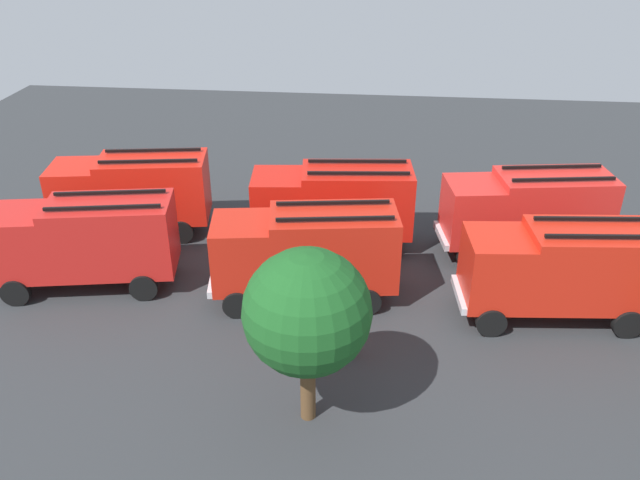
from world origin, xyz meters
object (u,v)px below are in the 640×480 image
object	(u,v)px
tree_1	(307,313)
fire_truck_2	(132,190)
traffic_cone_0	(133,251)
firefighter_3	(353,253)
fire_truck_0	(527,209)
fire_truck_3	(562,268)
fire_truck_5	(86,239)
firefighter_2	(138,238)
traffic_cone_1	(542,219)
firefighter_0	(348,336)
fire_truck_1	(333,202)
fire_truck_4	(306,250)

from	to	relation	value
tree_1	fire_truck_2	bearing A→B (deg)	-50.02
fire_truck_2	traffic_cone_0	distance (m)	3.06
firefighter_3	traffic_cone_0	xyz separation A→B (m)	(9.73, -0.50, -0.74)
fire_truck_0	fire_truck_2	size ratio (longest dim) A/B	1.00
fire_truck_3	firefighter_3	bearing A→B (deg)	-21.28
fire_truck_5	tree_1	bearing A→B (deg)	135.57
firefighter_2	firefighter_3	distance (m)	9.36
firefighter_2	tree_1	bearing A→B (deg)	35.81
firefighter_3	tree_1	distance (m)	8.99
fire_truck_0	traffic_cone_1	distance (m)	3.65
firefighter_0	traffic_cone_1	distance (m)	14.00
fire_truck_5	firefighter_2	xyz separation A→B (m)	(-1.16, -2.33, -1.14)
fire_truck_0	fire_truck_1	bearing A→B (deg)	-7.76
fire_truck_2	firefighter_0	size ratio (longest dim) A/B	4.63
fire_truck_1	traffic_cone_1	distance (m)	10.46
firefighter_2	fire_truck_2	bearing A→B (deg)	-164.93
fire_truck_1	fire_truck_4	distance (m)	4.50
fire_truck_0	tree_1	size ratio (longest dim) A/B	1.31
firefighter_2	fire_truck_0	bearing A→B (deg)	89.90
fire_truck_4	firefighter_3	bearing A→B (deg)	-139.76
fire_truck_1	fire_truck_5	world-z (taller)	same
fire_truck_3	fire_truck_4	xyz separation A→B (m)	(9.46, -0.34, 0.00)
fire_truck_1	traffic_cone_1	world-z (taller)	fire_truck_1
traffic_cone_0	fire_truck_5	bearing A→B (deg)	72.38
fire_truck_3	traffic_cone_1	world-z (taller)	fire_truck_3
fire_truck_2	firefighter_3	size ratio (longest dim) A/B	4.07
firefighter_0	firefighter_2	distance (m)	11.20
firefighter_0	fire_truck_3	bearing A→B (deg)	-13.82
fire_truck_0	tree_1	bearing A→B (deg)	44.84
fire_truck_4	firefighter_2	size ratio (longest dim) A/B	4.17
traffic_cone_0	traffic_cone_1	size ratio (longest dim) A/B	0.91
fire_truck_5	firefighter_0	bearing A→B (deg)	151.20
firefighter_2	tree_1	world-z (taller)	tree_1
fire_truck_3	firefighter_3	size ratio (longest dim) A/B	4.01
fire_truck_0	fire_truck_2	distance (m)	17.73
firefighter_0	traffic_cone_0	size ratio (longest dim) A/B	2.65
fire_truck_4	fire_truck_5	size ratio (longest dim) A/B	0.99
fire_truck_2	firefighter_2	world-z (taller)	fire_truck_2
fire_truck_5	fire_truck_2	bearing A→B (deg)	-101.59
tree_1	traffic_cone_1	bearing A→B (deg)	-124.75
fire_truck_2	fire_truck_1	bearing A→B (deg)	168.82
firefighter_0	firefighter_3	world-z (taller)	firefighter_3
fire_truck_4	firefighter_3	xyz separation A→B (m)	(-1.72, -1.95, -1.11)
firefighter_2	traffic_cone_1	world-z (taller)	firefighter_2
fire_truck_0	fire_truck_4	distance (m)	10.16
fire_truck_2	traffic_cone_0	size ratio (longest dim) A/B	12.27
fire_truck_1	fire_truck_2	size ratio (longest dim) A/B	0.99
fire_truck_2	tree_1	xyz separation A→B (m)	(-9.51, 11.34, 1.70)
fire_truck_1	firefighter_0	xyz separation A→B (m)	(-1.22, 8.04, -1.25)
fire_truck_2	fire_truck_5	size ratio (longest dim) A/B	1.00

